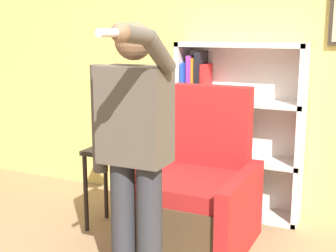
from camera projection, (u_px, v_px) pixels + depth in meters
wall_back at (256, 55)px, 4.04m from camera, size 8.00×0.11×2.80m
bookcase at (226, 133)px, 4.11m from camera, size 1.10×0.28×1.51m
armchair at (197, 197)px, 3.57m from camera, size 0.84×0.89×1.18m
person_standing at (134, 149)px, 2.67m from camera, size 0.54×0.78×1.66m
side_table at (111, 168)px, 3.80m from camera, size 0.35×0.35×0.67m
table_lamp at (109, 101)px, 3.69m from camera, size 0.21×0.21×0.54m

